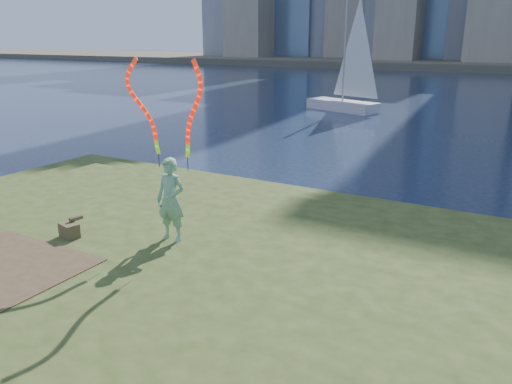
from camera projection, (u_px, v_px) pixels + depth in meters
The scene contains 6 objects.
ground at pixel (185, 270), 11.38m from camera, with size 320.00×320.00×0.00m, color #17233B.
grassy_knoll at pixel (110, 301), 9.38m from camera, with size 20.00×18.00×0.80m.
far_shore at pixel (506, 64), 90.09m from camera, with size 320.00×40.00×1.20m, color #504A3A.
woman_with_ribbons at pixel (171, 179), 10.63m from camera, with size 2.14×0.49×4.21m.
canvas_bag at pixel (70, 229), 11.13m from camera, with size 0.51×0.57×0.43m.
sailboat at pixel (346, 90), 35.68m from camera, with size 5.81×3.58×8.88m.
Camera 1 is at (6.53, -8.19, 5.07)m, focal length 35.00 mm.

